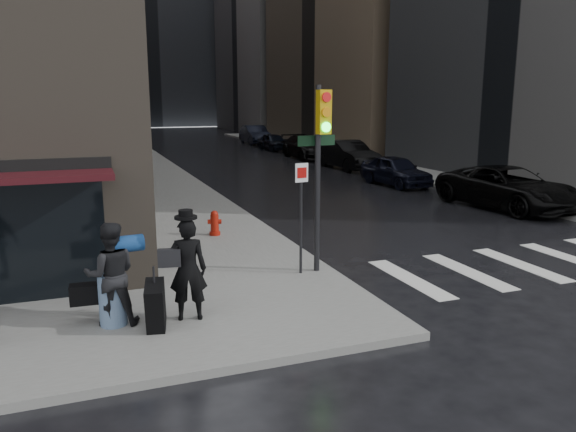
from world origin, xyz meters
The scene contains 16 objects.
ground centered at (0.00, 0.00, 0.00)m, with size 140.00×140.00×0.00m, color black.
sidewalk_left centered at (0.00, 27.00, 0.07)m, with size 4.00×50.00×0.15m, color slate.
sidewalk_right centered at (13.50, 27.00, 0.07)m, with size 3.00×50.00×0.15m, color slate.
crosswalk centered at (7.50, 1.00, 0.00)m, with size 8.50×3.00×0.01m.
bldg_right_far centered at (26.00, 58.00, 12.50)m, with size 22.00×20.00×25.00m, color slate.
bldg_distant centered at (6.00, 78.00, 16.00)m, with size 40.00×12.00×32.00m, color slate.
man_overcoat centered at (-1.85, -0.03, 1.01)m, with size 1.22×0.98×2.04m.
man_jeans centered at (-3.03, 0.25, 1.07)m, with size 1.31×0.74×1.84m.
traffic_light centered at (1.55, 1.80, 2.85)m, with size 1.04×0.52×4.18m.
fire_hydrant centered at (0.16, 6.08, 0.47)m, with size 0.42×0.32×0.72m.
parked_car_0 centered at (11.52, 6.97, 0.78)m, with size 2.59×5.61×1.56m, color black.
parked_car_1 centered at (10.56, 13.33, 0.71)m, with size 1.67×4.16×1.42m, color black.
parked_car_2 centered at (11.20, 19.70, 0.83)m, with size 1.76×5.04×1.66m, color black.
parked_car_3 centered at (11.26, 26.06, 0.78)m, with size 2.18×5.35×1.55m, color black.
parked_car_4 centered at (11.06, 32.42, 0.67)m, with size 1.57×3.91×1.33m, color black.
parked_car_5 centered at (11.49, 38.78, 0.83)m, with size 1.75×5.03×1.66m, color black.
Camera 1 is at (-3.39, -9.51, 4.05)m, focal length 35.00 mm.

